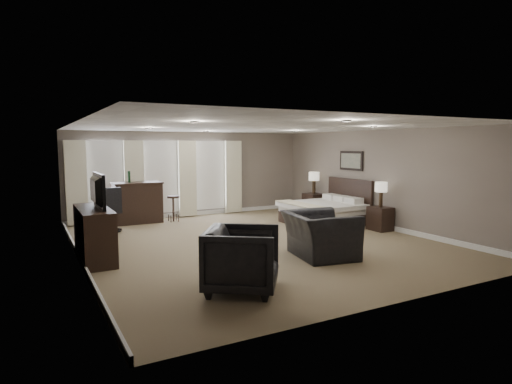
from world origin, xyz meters
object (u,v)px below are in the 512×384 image
nightstand_far (314,204)px  bar_stool_left (103,216)px  tv (93,204)px  dresser (94,234)px  bar_stool_right (173,209)px  armchair_near (320,227)px  desk_chair (109,210)px  bed (319,202)px  bar_counter (138,202)px  lamp_near (381,195)px  lamp_far (314,183)px  nightstand_near (380,219)px  armchair_far (242,256)px

nightstand_far → bar_stool_left: 6.32m
tv → dresser: bearing=0.0°
tv → bar_stool_right: size_ratio=1.54×
armchair_near → bar_stool_right: (-1.34, 5.19, -0.22)m
desk_chair → bed: bearing=158.2°
bed → bar_stool_right: size_ratio=2.59×
bed → tv: bearing=-170.8°
nightstand_far → bar_stool_right: size_ratio=0.89×
bar_counter → desk_chair: 1.35m
tv → bed: bearing=-80.8°
lamp_near → lamp_far: lamp_far is taller
lamp_near → bar_stool_right: (-4.31, 3.80, -0.56)m
bar_stool_right → nightstand_far: bearing=-11.8°
bar_counter → nightstand_near: bearing=-37.7°
bar_counter → bar_stool_left: (-1.02, -0.52, -0.22)m
nightstand_far → bar_counter: bearing=167.5°
lamp_near → bar_counter: (-5.27, 4.07, -0.35)m
nightstand_near → bar_counter: bearing=142.3°
lamp_near → armchair_far: 5.78m
armchair_far → bar_stool_right: (0.90, 6.25, -0.16)m
armchair_near → bar_stool_left: (-3.31, 4.93, -0.23)m
armchair_near → nightstand_near: bearing=-54.7°
nightstand_near → armchair_far: (-5.22, -2.45, 0.23)m
dresser → bar_stool_left: bearing=78.3°
dresser → bar_counter: size_ratio=1.30×
tv → nightstand_far: bearing=-70.7°
bed → bar_stool_left: (-5.39, 2.09, -0.26)m
bed → desk_chair: bearing=162.8°
tv → nightstand_near: bearing=-93.9°
bed → armchair_far: (-4.33, -3.90, -0.08)m
bar_stool_left → armchair_near: bearing=-56.2°
tv → bar_stool_left: (0.64, 3.07, -0.72)m
tv → desk_chair: size_ratio=0.99×
nightstand_near → bar_stool_left: 7.21m
lamp_near → nightstand_near: bearing=0.0°
desk_chair → nightstand_far: bearing=173.6°
bed → bar_counter: size_ratio=1.45×
nightstand_far → bar_stool_left: bearing=174.2°
nightstand_far → bar_counter: (-5.27, 1.17, 0.25)m
lamp_near → bar_counter: lamp_near is taller
nightstand_near → bed: bearing=121.5°
bed → nightstand_near: bearing=-58.5°
dresser → bar_counter: (1.65, 3.60, 0.08)m
armchair_near → bar_counter: size_ratio=1.01×
tv → desk_chair: 2.76m
nightstand_far → armchair_near: armchair_near is taller
bed → nightstand_near: bed is taller
nightstand_far → lamp_far: (0.00, 0.00, 0.68)m
nightstand_near → armchair_near: (-2.98, -1.39, 0.29)m
nightstand_far → dresser: bearing=-160.7°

